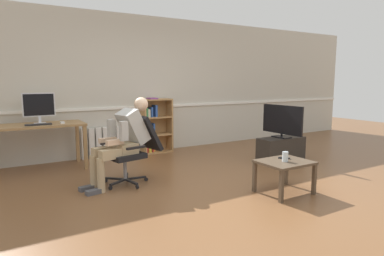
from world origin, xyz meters
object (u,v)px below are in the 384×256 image
bookshelf (154,126)px  coffee_table (284,166)px  computer_desk (40,130)px  keyboard (38,125)px  tv_screen (282,121)px  spare_remote (284,158)px  computer_mouse (62,122)px  tv_stand (281,149)px  person_seated (123,139)px  imac_monitor (39,106)px  drinking_glass (285,157)px  office_chair (135,146)px  radiator (102,143)px

bookshelf → coffee_table: size_ratio=1.73×
computer_desk → keyboard: keyboard is taller
tv_screen → spare_remote: (-1.22, -1.23, -0.29)m
computer_mouse → tv_stand: (3.52, -1.36, -0.56)m
computer_mouse → person_seated: 1.40m
computer_desk → person_seated: size_ratio=1.11×
computer_mouse → spare_remote: bearing=-48.4°
keyboard → tv_stand: keyboard is taller
tv_stand → coffee_table: bearing=-134.6°
person_seated → spare_remote: bearing=41.2°
keyboard → person_seated: person_seated is taller
coffee_table → spare_remote: size_ratio=4.26×
imac_monitor → bookshelf: bearing=5.8°
computer_desk → drinking_glass: computer_desk is taller
office_chair → tv_stand: size_ratio=1.06×
computer_desk → keyboard: size_ratio=3.50×
keyboard → computer_mouse: size_ratio=3.84×
computer_desk → tv_stand: computer_desk is taller
computer_mouse → drinking_glass: (2.20, -2.71, -0.28)m
person_seated → tv_stand: size_ratio=1.34×
keyboard → spare_remote: (2.66, -2.57, -0.33)m
keyboard → computer_mouse: bearing=3.2°
computer_desk → computer_mouse: 0.37m
keyboard → coffee_table: keyboard is taller
computer_desk → tv_screen: bearing=-21.1°
person_seated → drinking_glass: (1.64, -1.43, -0.16)m
radiator → spare_remote: size_ratio=5.06×
coffee_table → spare_remote: bearing=47.1°
bookshelf → spare_remote: (0.50, -3.01, -0.10)m
bookshelf → radiator: 1.06m
keyboard → bookshelf: bearing=11.3°
imac_monitor → drinking_glass: (2.51, -2.91, -0.55)m
keyboard → person_seated: (0.92, -1.26, -0.12)m
tv_screen → coffee_table: 1.89m
computer_desk → radiator: (1.10, 0.39, -0.37)m
tv_screen → imac_monitor: bearing=64.9°
computer_desk → computer_mouse: (0.33, -0.12, 0.12)m
keyboard → spare_remote: size_ratio=2.56×
tv_screen → drinking_glass: 1.90m
person_seated → tv_stand: 2.99m
computer_desk → imac_monitor: size_ratio=2.72×
imac_monitor → coffee_table: imac_monitor is taller
bookshelf → office_chair: size_ratio=1.16×
spare_remote → imac_monitor: bearing=-88.3°
tv_screen → person_seated: bearing=85.4°
computer_desk → office_chair: (1.08, -1.36, -0.14)m
drinking_glass → office_chair: bearing=134.7°
computer_mouse → office_chair: 1.47m
coffee_table → drinking_glass: drinking_glass is taller
tv_stand → coffee_table: 1.86m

